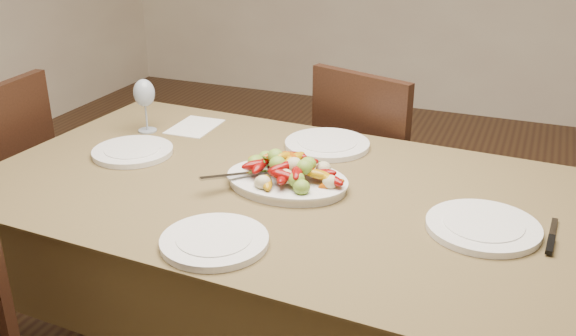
{
  "coord_description": "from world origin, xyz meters",
  "views": [
    {
      "loc": [
        0.83,
        -1.79,
        1.56
      ],
      "look_at": [
        0.18,
        -0.21,
        0.82
      ],
      "focal_mm": 40.0,
      "sensor_mm": 36.0,
      "label": 1
    }
  ],
  "objects_px": {
    "chair_far": "(383,177)",
    "wine_glass": "(145,104)",
    "plate_left": "(133,152)",
    "plate_near": "(214,241)",
    "dining_table": "(288,296)",
    "serving_platter": "(287,183)",
    "plate_far": "(327,145)",
    "plate_right": "(483,227)"
  },
  "relations": [
    {
      "from": "chair_far",
      "to": "wine_glass",
      "type": "relative_size",
      "value": 4.64
    },
    {
      "from": "plate_left",
      "to": "plate_near",
      "type": "relative_size",
      "value": 0.98
    },
    {
      "from": "dining_table",
      "to": "serving_platter",
      "type": "distance_m",
      "value": 0.39
    },
    {
      "from": "serving_platter",
      "to": "plate_near",
      "type": "distance_m",
      "value": 0.38
    },
    {
      "from": "plate_left",
      "to": "plate_far",
      "type": "height_order",
      "value": "same"
    },
    {
      "from": "chair_far",
      "to": "plate_right",
      "type": "distance_m",
      "value": 1.01
    },
    {
      "from": "serving_platter",
      "to": "plate_near",
      "type": "xyz_separation_m",
      "value": [
        -0.04,
        -0.38,
        -0.0
      ]
    },
    {
      "from": "serving_platter",
      "to": "plate_far",
      "type": "distance_m",
      "value": 0.34
    },
    {
      "from": "dining_table",
      "to": "plate_left",
      "type": "distance_m",
      "value": 0.69
    },
    {
      "from": "plate_right",
      "to": "plate_near",
      "type": "xyz_separation_m",
      "value": [
        -0.6,
        -0.32,
        0.0
      ]
    },
    {
      "from": "plate_near",
      "to": "wine_glass",
      "type": "bearing_deg",
      "value": 134.28
    },
    {
      "from": "wine_glass",
      "to": "plate_far",
      "type": "bearing_deg",
      "value": 8.6
    },
    {
      "from": "dining_table",
      "to": "plate_right",
      "type": "xyz_separation_m",
      "value": [
        0.56,
        -0.05,
        0.39
      ]
    },
    {
      "from": "chair_far",
      "to": "plate_near",
      "type": "distance_m",
      "value": 1.21
    },
    {
      "from": "chair_far",
      "to": "wine_glass",
      "type": "height_order",
      "value": "wine_glass"
    },
    {
      "from": "chair_far",
      "to": "plate_far",
      "type": "xyz_separation_m",
      "value": [
        -0.1,
        -0.45,
        0.29
      ]
    },
    {
      "from": "plate_right",
      "to": "chair_far",
      "type": "bearing_deg",
      "value": 118.67
    },
    {
      "from": "plate_left",
      "to": "wine_glass",
      "type": "bearing_deg",
      "value": 111.14
    },
    {
      "from": "plate_right",
      "to": "wine_glass",
      "type": "relative_size",
      "value": 1.41
    },
    {
      "from": "chair_far",
      "to": "wine_glass",
      "type": "bearing_deg",
      "value": 55.17
    },
    {
      "from": "chair_far",
      "to": "plate_near",
      "type": "xyz_separation_m",
      "value": [
        -0.14,
        -1.17,
        0.29
      ]
    },
    {
      "from": "plate_left",
      "to": "plate_near",
      "type": "bearing_deg",
      "value": -38.36
    },
    {
      "from": "plate_near",
      "to": "wine_glass",
      "type": "relative_size",
      "value": 1.31
    },
    {
      "from": "chair_far",
      "to": "serving_platter",
      "type": "relative_size",
      "value": 2.67
    },
    {
      "from": "dining_table",
      "to": "wine_glass",
      "type": "xyz_separation_m",
      "value": [
        -0.65,
        0.25,
        0.48
      ]
    },
    {
      "from": "plate_right",
      "to": "plate_far",
      "type": "relative_size",
      "value": 1.01
    },
    {
      "from": "chair_far",
      "to": "plate_far",
      "type": "height_order",
      "value": "chair_far"
    },
    {
      "from": "dining_table",
      "to": "chair_far",
      "type": "relative_size",
      "value": 1.94
    },
    {
      "from": "plate_right",
      "to": "plate_near",
      "type": "distance_m",
      "value": 0.68
    },
    {
      "from": "dining_table",
      "to": "chair_far",
      "type": "xyz_separation_m",
      "value": [
        0.1,
        0.8,
        0.1
      ]
    },
    {
      "from": "plate_right",
      "to": "plate_near",
      "type": "bearing_deg",
      "value": -151.69
    },
    {
      "from": "dining_table",
      "to": "plate_right",
      "type": "relative_size",
      "value": 6.36
    },
    {
      "from": "plate_left",
      "to": "wine_glass",
      "type": "height_order",
      "value": "wine_glass"
    },
    {
      "from": "chair_far",
      "to": "wine_glass",
      "type": "xyz_separation_m",
      "value": [
        -0.75,
        -0.55,
        0.39
      ]
    },
    {
      "from": "plate_right",
      "to": "plate_far",
      "type": "distance_m",
      "value": 0.69
    },
    {
      "from": "dining_table",
      "to": "serving_platter",
      "type": "relative_size",
      "value": 5.17
    },
    {
      "from": "dining_table",
      "to": "serving_platter",
      "type": "height_order",
      "value": "serving_platter"
    },
    {
      "from": "plate_left",
      "to": "plate_far",
      "type": "relative_size",
      "value": 0.92
    },
    {
      "from": "dining_table",
      "to": "plate_far",
      "type": "relative_size",
      "value": 6.42
    },
    {
      "from": "dining_table",
      "to": "plate_near",
      "type": "height_order",
      "value": "plate_near"
    },
    {
      "from": "plate_far",
      "to": "wine_glass",
      "type": "distance_m",
      "value": 0.67
    },
    {
      "from": "plate_left",
      "to": "plate_right",
      "type": "relative_size",
      "value": 0.91
    }
  ]
}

